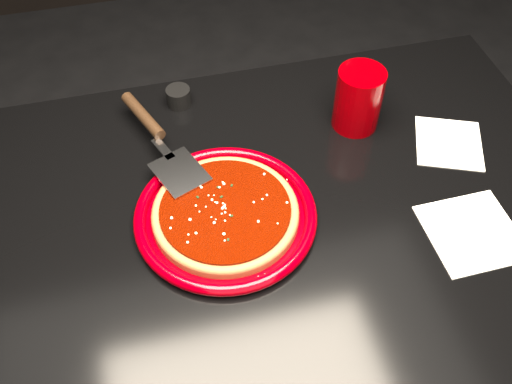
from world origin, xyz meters
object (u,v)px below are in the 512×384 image
Objects in this scene: plate at (226,215)px; ramekin at (179,97)px; pizza_server at (161,140)px; cup at (358,99)px; table at (257,324)px.

ramekin is (-0.03, 0.31, 0.01)m from plate.
pizza_server is (-0.08, 0.17, 0.03)m from plate.
cup is at bearing -23.18° from ramekin.
table is at bearing -77.47° from pizza_server.
pizza_server is at bearing 115.06° from plate.
ramekin is at bearing 103.99° from table.
pizza_server is at bearing 124.58° from table.
ramekin reaches higher than plate.
cup is at bearing -22.68° from pizza_server.
table is 0.52m from ramekin.
ramekin is at bearing 47.01° from pizza_server.
table is 9.72× the size of cup.
table is 0.39m from plate.
plate is 2.49× the size of cup.
table is 0.48m from pizza_server.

